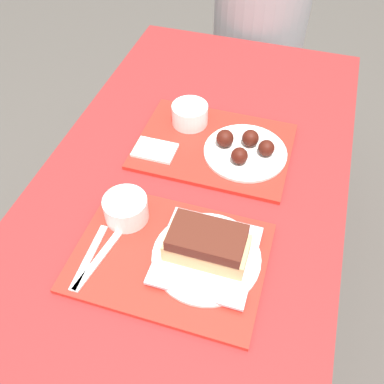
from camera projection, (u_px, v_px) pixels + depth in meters
The scene contains 14 objects.
ground_plane at pixel (184, 336), 1.61m from camera, with size 12.00×12.00×0.00m, color #4C4742.
picnic_table at pixel (180, 232), 1.11m from camera, with size 0.78×1.65×0.76m.
picnic_bench_far at pixel (251, 95), 1.99m from camera, with size 0.74×0.28×0.44m.
tray_near at pixel (170, 257), 0.94m from camera, with size 0.42×0.30×0.01m.
tray_far at pixel (214, 146), 1.17m from camera, with size 0.42×0.30×0.01m.
bowl_coleslaw_near at pixel (126, 208), 0.98m from camera, with size 0.10×0.10×0.06m.
brisket_sandwich_plate at pixel (207, 249), 0.90m from camera, with size 0.24×0.24×0.09m.
plastic_fork_near at pixel (89, 257), 0.93m from camera, with size 0.02×0.17×0.00m.
plastic_knife_near at pixel (98, 259), 0.92m from camera, with size 0.04×0.17×0.00m.
condiment_packet at pixel (177, 230), 0.97m from camera, with size 0.04×0.03×0.01m.
bowl_coleslaw_far at pixel (190, 113), 1.21m from camera, with size 0.10×0.10×0.06m.
wings_plate_far at pixel (245, 148), 1.13m from camera, with size 0.22×0.22×0.06m.
napkin_far at pixel (155, 150), 1.15m from camera, with size 0.11×0.08×0.01m.
person_seated_across at pixel (260, 18), 1.72m from camera, with size 0.37×0.37×0.72m.
Camera 1 is at (0.22, -0.62, 1.56)m, focal length 40.00 mm.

